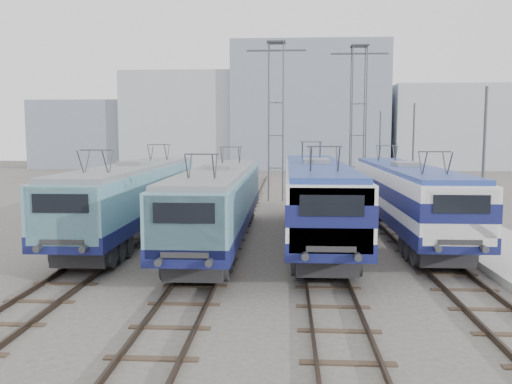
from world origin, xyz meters
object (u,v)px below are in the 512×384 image
object	(u,v)px
locomotive_center_left	(219,199)
locomotive_far_right	(406,193)
catenary_tower_west	(276,114)
locomotive_center_right	(316,193)
locomotive_far_left	(133,193)
mast_rear	(380,153)
mast_mid	(413,161)
mast_front	(483,176)
catenary_tower_east	(358,115)

from	to	relation	value
locomotive_center_left	locomotive_far_right	xyz separation A→B (m)	(9.00, 2.53, 0.07)
locomotive_center_left	catenary_tower_west	xyz separation A→B (m)	(2.25, 17.30, 4.47)
locomotive_center_right	locomotive_far_right	size ratio (longest dim) A/B	1.06
locomotive_far_left	mast_rear	distance (m)	24.87
locomotive_far_left	mast_rear	world-z (taller)	mast_rear
mast_mid	locomotive_far_left	bearing A→B (deg)	-153.88
mast_mid	locomotive_center_right	bearing A→B (deg)	-128.49
mast_mid	mast_rear	bearing A→B (deg)	90.00
catenary_tower_west	mast_mid	world-z (taller)	catenary_tower_west
locomotive_center_left	mast_mid	distance (m)	14.35
mast_mid	locomotive_far_right	bearing A→B (deg)	-105.30
mast_rear	locomotive_center_left	bearing A→B (deg)	-117.00
catenary_tower_west	mast_front	distance (m)	22.00
catenary_tower_east	mast_front	world-z (taller)	catenary_tower_east
catenary_tower_east	mast_rear	bearing A→B (deg)	43.60
catenary_tower_east	locomotive_center_left	bearing A→B (deg)	-114.39
locomotive_far_left	locomotive_center_left	world-z (taller)	locomotive_far_left
locomotive_far_right	catenary_tower_east	size ratio (longest dim) A/B	1.46
locomotive_far_right	catenary_tower_west	bearing A→B (deg)	114.57
locomotive_far_left	locomotive_far_right	size ratio (longest dim) A/B	1.01
catenary_tower_west	mast_rear	world-z (taller)	catenary_tower_west
catenary_tower_west	catenary_tower_east	bearing A→B (deg)	17.10
locomotive_far_left	locomotive_far_right	bearing A→B (deg)	3.25
locomotive_far_right	mast_rear	xyz separation A→B (m)	(1.85, 18.76, 1.26)
locomotive_center_right	mast_mid	distance (m)	10.27
locomotive_center_left	locomotive_far_left	bearing A→B (deg)	158.54
mast_mid	locomotive_center_left	bearing A→B (deg)	-139.41
locomotive_center_left	mast_mid	size ratio (longest dim) A/B	2.48
locomotive_far_left	mast_front	xyz separation A→B (m)	(15.35, -4.47, 1.29)
locomotive_far_left	catenary_tower_east	xyz separation A→B (m)	(13.25, 17.53, 4.43)
mast_front	mast_rear	bearing A→B (deg)	90.00
locomotive_center_left	mast_rear	world-z (taller)	mast_rear
locomotive_center_left	catenary_tower_west	bearing A→B (deg)	82.59
catenary_tower_east	mast_mid	bearing A→B (deg)	-78.14
catenary_tower_west	locomotive_far_left	bearing A→B (deg)	-113.49
locomotive_far_right	locomotive_center_right	bearing A→B (deg)	-164.79
locomotive_center_right	mast_front	distance (m)	7.60
locomotive_far_right	catenary_tower_west	world-z (taller)	catenary_tower_west
locomotive_center_right	catenary_tower_west	bearing A→B (deg)	98.01
locomotive_center_right	catenary_tower_east	bearing A→B (deg)	76.71
catenary_tower_east	mast_rear	distance (m)	4.28
locomotive_far_right	mast_mid	bearing A→B (deg)	74.70
mast_front	locomotive_far_right	bearing A→B (deg)	109.45
locomotive_center_left	catenary_tower_east	distance (m)	21.65
locomotive_far_right	catenary_tower_west	size ratio (longest dim) A/B	1.46
locomotive_far_left	locomotive_center_right	size ratio (longest dim) A/B	0.96
locomotive_center_right	mast_mid	bearing A→B (deg)	51.51
locomotive_far_left	locomotive_center_left	bearing A→B (deg)	-21.46
locomotive_center_left	catenary_tower_west	size ratio (longest dim) A/B	1.45
locomotive_center_right	mast_rear	size ratio (longest dim) A/B	2.63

